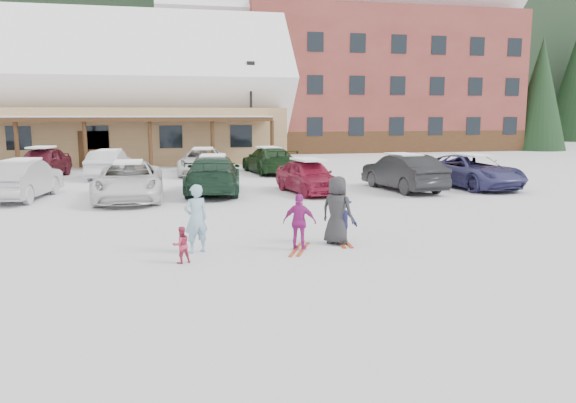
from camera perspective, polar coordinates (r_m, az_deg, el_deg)
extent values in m
plane|color=white|center=(13.52, -0.35, -4.88)|extent=(160.00, 160.00, 0.00)
cube|color=black|center=(99.15, -11.04, 17.90)|extent=(300.00, 70.00, 38.00)
cube|color=tan|center=(41.36, -21.11, 6.34)|extent=(28.00, 10.00, 3.60)
cube|color=#422814|center=(35.22, -22.74, 7.70)|extent=(25.20, 2.60, 0.25)
cube|color=white|center=(41.40, -21.40, 11.51)|extent=(29.12, 9.69, 9.69)
cube|color=maroon|center=(54.25, 8.13, 11.75)|extent=(24.00, 14.00, 12.00)
cube|color=maroon|center=(50.97, -8.76, 10.24)|extent=(7.00, 12.60, 9.00)
cube|color=#422814|center=(47.76, 10.90, 5.96)|extent=(24.00, 0.10, 1.80)
cylinder|color=black|center=(37.33, -3.77, 8.80)|extent=(0.16, 0.16, 6.33)
cube|color=black|center=(37.47, -3.82, 13.83)|extent=(0.50, 0.25, 0.25)
cylinder|color=black|center=(55.56, 23.97, 5.50)|extent=(0.60, 0.60, 1.32)
cone|color=black|center=(55.59, 24.34, 11.27)|extent=(4.84, 4.84, 9.90)
cylinder|color=black|center=(57.57, -3.54, 6.21)|extent=(0.60, 0.60, 1.08)
cone|color=black|center=(57.54, -3.58, 10.78)|extent=(3.96, 3.96, 8.10)
cylinder|color=black|center=(69.40, 19.84, 6.29)|extent=(0.60, 0.60, 1.38)
cone|color=black|center=(69.43, 20.10, 11.12)|extent=(5.06, 5.06, 10.35)
imported|color=#85AEC5|center=(13.22, -9.34, -1.74)|extent=(0.69, 0.57, 1.61)
imported|color=#B12D49|center=(12.42, -10.79, -4.35)|extent=(0.47, 0.42, 0.81)
imported|color=#1B1B43|center=(14.19, 5.59, -1.81)|extent=(0.80, 0.51, 1.18)
cube|color=#A63D17|center=(14.31, 5.55, -4.08)|extent=(0.33, 1.41, 0.03)
imported|color=#9F1F7B|center=(13.31, 1.18, -2.10)|extent=(0.86, 0.62, 1.36)
cube|color=#A63D17|center=(13.45, 1.17, -4.88)|extent=(0.75, 1.36, 0.03)
imported|color=#28282A|center=(13.95, 5.00, -0.90)|extent=(0.97, 0.97, 1.71)
imported|color=#A6A7AA|center=(23.53, -25.37, 2.02)|extent=(2.24, 4.75, 1.51)
imported|color=white|center=(21.91, -15.84, 2.03)|extent=(2.41, 5.23, 1.45)
imported|color=#193424|center=(23.09, -7.61, 2.73)|extent=(2.81, 5.54, 1.54)
imported|color=maroon|center=(22.93, 2.08, 2.57)|extent=(2.29, 4.30, 1.39)
imported|color=black|center=(24.27, 11.61, 2.92)|extent=(2.20, 4.82, 1.53)
imported|color=navy|center=(26.00, 18.19, 2.94)|extent=(3.11, 5.48, 1.44)
imported|color=#5A1927|center=(31.00, -23.70, 3.64)|extent=(2.51, 4.82, 1.57)
imported|color=silver|center=(29.82, -17.72, 3.64)|extent=(2.01, 4.43, 1.41)
imported|color=silver|center=(30.33, -8.62, 4.04)|extent=(3.04, 5.35, 1.41)
imported|color=#163216|center=(30.72, -1.98, 4.21)|extent=(2.59, 5.11, 1.42)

